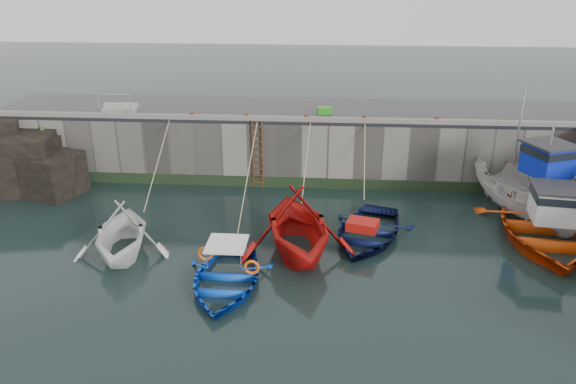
# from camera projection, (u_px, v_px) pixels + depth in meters

# --- Properties ---
(ground) EXTENTS (120.00, 120.00, 0.00)m
(ground) POSITION_uv_depth(u_px,v_px,m) (283.00, 309.00, 17.04)
(ground) COLOR black
(ground) RESTS_ON ground
(quay_back) EXTENTS (30.00, 5.00, 3.00)m
(quay_back) POSITION_uv_depth(u_px,v_px,m) (304.00, 141.00, 28.01)
(quay_back) COLOR slate
(quay_back) RESTS_ON ground
(road_back) EXTENTS (30.00, 5.00, 0.16)m
(road_back) POSITION_uv_depth(u_px,v_px,m) (304.00, 110.00, 27.42)
(road_back) COLOR black
(road_back) RESTS_ON quay_back
(kerb_back) EXTENTS (30.00, 0.30, 0.20)m
(kerb_back) POSITION_uv_depth(u_px,v_px,m) (301.00, 119.00, 25.18)
(kerb_back) COLOR slate
(kerb_back) RESTS_ON road_back
(algae_back) EXTENTS (30.00, 0.08, 0.50)m
(algae_back) POSITION_uv_depth(u_px,v_px,m) (301.00, 183.00, 26.14)
(algae_back) COLOR black
(algae_back) RESTS_ON ground
(rock_outcrop) EXTENTS (5.85, 4.24, 3.41)m
(rock_outcrop) POSITION_uv_depth(u_px,v_px,m) (21.00, 162.00, 25.87)
(rock_outcrop) COLOR black
(rock_outcrop) RESTS_ON ground
(ladder) EXTENTS (0.51, 0.08, 3.20)m
(ladder) POSITION_uv_depth(u_px,v_px,m) (257.00, 155.00, 25.73)
(ladder) COLOR #3F1E0F
(ladder) RESTS_ON ground
(boat_near_white) EXTENTS (4.49, 4.94, 2.26)m
(boat_near_white) POSITION_uv_depth(u_px,v_px,m) (124.00, 253.00, 20.33)
(boat_near_white) COLOR silver
(boat_near_white) RESTS_ON ground
(boat_near_white_rope) EXTENTS (0.04, 5.10, 3.10)m
(boat_near_white_rope) POSITION_uv_depth(u_px,v_px,m) (160.00, 202.00, 24.67)
(boat_near_white_rope) COLOR tan
(boat_near_white_rope) RESTS_ON ground
(boat_near_blue) EXTENTS (3.24, 4.53, 0.94)m
(boat_near_blue) POSITION_uv_depth(u_px,v_px,m) (226.00, 284.00, 18.36)
(boat_near_blue) COLOR blue
(boat_near_blue) RESTS_ON ground
(boat_near_blue_rope) EXTENTS (0.04, 6.74, 3.10)m
(boat_near_blue_rope) POSITION_uv_depth(u_px,v_px,m) (249.00, 214.00, 23.54)
(boat_near_blue_rope) COLOR tan
(boat_near_blue_rope) RESTS_ON ground
(boat_near_blacktrim) EXTENTS (5.59, 6.14, 2.77)m
(boat_near_blacktrim) POSITION_uv_depth(u_px,v_px,m) (297.00, 252.00, 20.42)
(boat_near_blacktrim) COLOR #B3130F
(boat_near_blacktrim) RESTS_ON ground
(boat_near_blacktrim_rope) EXTENTS (0.04, 4.63, 3.10)m
(boat_near_blacktrim_rope) POSITION_uv_depth(u_px,v_px,m) (303.00, 204.00, 24.49)
(boat_near_blacktrim_rope) COLOR tan
(boat_near_blacktrim_rope) RESTS_ON ground
(boat_near_navy) EXTENTS (4.66, 5.56, 0.99)m
(boat_near_navy) POSITION_uv_depth(u_px,v_px,m) (367.00, 237.00, 21.52)
(boat_near_navy) COLOR #09113E
(boat_near_navy) RESTS_ON ground
(boat_near_navy_rope) EXTENTS (0.04, 3.56, 3.10)m
(boat_near_navy_rope) POSITION_uv_depth(u_px,v_px,m) (362.00, 199.00, 24.95)
(boat_near_navy_rope) COLOR tan
(boat_near_navy_rope) RESTS_ON ground
(boat_far_white) EXTENTS (4.65, 6.71, 5.43)m
(boat_far_white) POSITION_uv_depth(u_px,v_px,m) (531.00, 194.00, 22.81)
(boat_far_white) COLOR silver
(boat_far_white) RESTS_ON ground
(boat_far_orange) EXTENTS (5.65, 7.33, 4.40)m
(boat_far_orange) POSITION_uv_depth(u_px,v_px,m) (544.00, 228.00, 21.25)
(boat_far_orange) COLOR #DA420B
(boat_far_orange) RESTS_ON ground
(fish_crate) EXTENTS (0.72, 0.54, 0.33)m
(fish_crate) POSITION_uv_depth(u_px,v_px,m) (324.00, 111.00, 26.35)
(fish_crate) COLOR #288F1A
(fish_crate) RESTS_ON road_back
(railing) EXTENTS (1.60, 1.05, 1.00)m
(railing) POSITION_uv_depth(u_px,v_px,m) (120.00, 107.00, 26.76)
(railing) COLOR #A5A8AD
(railing) RESTS_ON road_back
(bollard_a) EXTENTS (0.18, 0.18, 0.28)m
(bollard_a) POSITION_uv_depth(u_px,v_px,m) (192.00, 115.00, 25.60)
(bollard_a) COLOR #3F1E0F
(bollard_a) RESTS_ON road_back
(bollard_b) EXTENTS (0.18, 0.18, 0.28)m
(bollard_b) POSITION_uv_depth(u_px,v_px,m) (247.00, 116.00, 25.43)
(bollard_b) COLOR #3F1E0F
(bollard_b) RESTS_ON road_back
(bollard_c) EXTENTS (0.18, 0.18, 0.28)m
(bollard_c) POSITION_uv_depth(u_px,v_px,m) (306.00, 118.00, 25.24)
(bollard_c) COLOR #3F1E0F
(bollard_c) RESTS_ON road_back
(bollard_d) EXTENTS (0.18, 0.18, 0.28)m
(bollard_d) POSITION_uv_depth(u_px,v_px,m) (364.00, 119.00, 25.06)
(bollard_d) COLOR #3F1E0F
(bollard_d) RESTS_ON road_back
(bollard_e) EXTENTS (0.18, 0.18, 0.28)m
(bollard_e) POSITION_uv_depth(u_px,v_px,m) (437.00, 120.00, 24.84)
(bollard_e) COLOR #3F1E0F
(bollard_e) RESTS_ON road_back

